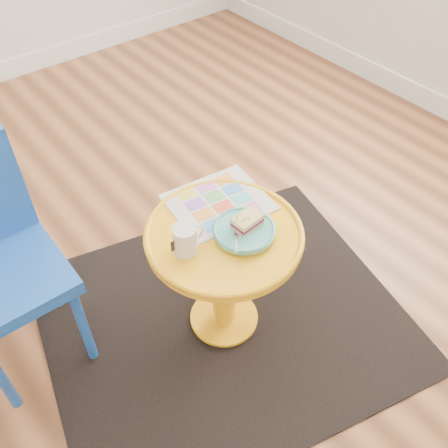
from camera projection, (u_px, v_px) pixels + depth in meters
floor at (152, 289)px, 2.01m from camera, size 4.00×4.00×0.00m
rug at (224, 319)px, 1.91m from camera, size 1.52×1.37×0.01m
side_table at (224, 261)px, 1.66m from camera, size 0.50×0.50×0.48m
newspaper at (219, 202)px, 1.67m from camera, size 0.35×0.31×0.01m
mug at (186, 239)px, 1.48m from camera, size 0.11×0.07×0.10m
plate at (244, 231)px, 1.55m from camera, size 0.19×0.19×0.02m
cake_slice at (247, 221)px, 1.54m from camera, size 0.10×0.07×0.04m
fork at (236, 233)px, 1.53m from camera, size 0.10×0.12×0.00m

